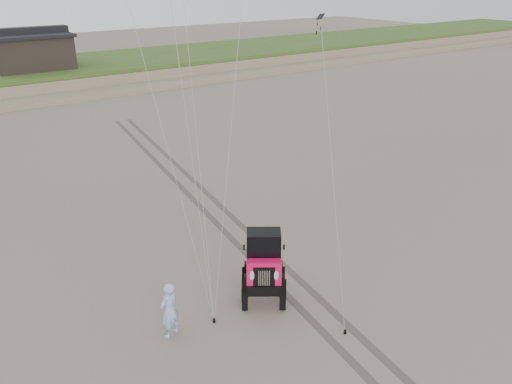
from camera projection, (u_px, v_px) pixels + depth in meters
ground at (288, 315)px, 14.53m from camera, size 160.00×160.00×0.00m
dune_ridge at (9, 81)px, 42.13m from camera, size 160.00×14.25×1.73m
cabin at (31, 50)px, 41.85m from camera, size 6.40×5.40×3.35m
jeep at (264, 277)px, 14.66m from camera, size 4.71×5.40×1.89m
man at (169, 310)px, 13.41m from camera, size 0.70×0.57×1.66m
stake_main at (214, 321)px, 14.21m from camera, size 0.08×0.08×0.12m
stake_aux at (345, 332)px, 13.76m from camera, size 0.08×0.08×0.12m
tire_tracks at (208, 204)px, 21.55m from camera, size 5.22×29.74×0.01m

